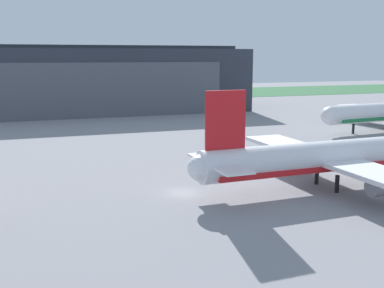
{
  "coord_description": "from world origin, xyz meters",
  "views": [
    {
      "loc": [
        -18.28,
        -55.67,
        17.47
      ],
      "look_at": [
        7.0,
        16.71,
        3.04
      ],
      "focal_mm": 43.97,
      "sensor_mm": 36.0,
      "label": 1
    }
  ],
  "objects": [
    {
      "name": "maintenance_hangar",
      "position": [
        1.43,
        96.43,
        9.91
      ],
      "size": [
        95.01,
        35.65,
        20.74
      ],
      "color": "#2D333D",
      "rests_on": "ground_plane"
    },
    {
      "name": "airliner_near_right",
      "position": [
        20.35,
        -4.21,
        4.19
      ],
      "size": [
        43.09,
        38.15,
        13.48
      ],
      "color": "silver",
      "rests_on": "ground_plane"
    },
    {
      "name": "grass_field_strip",
      "position": [
        0.0,
        153.58,
        0.04
      ],
      "size": [
        440.0,
        56.0,
        0.08
      ],
      "primitive_type": "cube",
      "color": "#356B3F",
      "rests_on": "ground_plane"
    },
    {
      "name": "ground_plane",
      "position": [
        0.0,
        0.0,
        0.0
      ],
      "size": [
        440.0,
        440.0,
        0.0
      ],
      "primitive_type": "plane",
      "color": "gray"
    }
  ]
}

